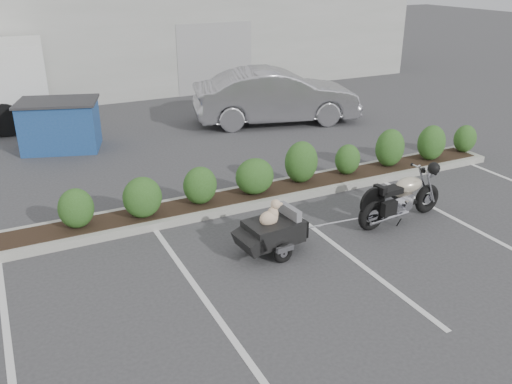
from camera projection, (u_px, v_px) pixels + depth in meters
name	position (u px, v px, depth m)	size (l,w,h in m)	color
ground	(269.00, 254.00, 9.34)	(90.00, 90.00, 0.00)	#38383A
planter_kerb	(262.00, 194.00, 11.54)	(12.00, 1.00, 0.15)	#9E9E93
building	(80.00, 31.00, 22.57)	(26.00, 10.00, 4.00)	#9EA099
motorcycle	(402.00, 198.00, 10.34)	(2.08, 0.74, 1.19)	black
pet_trailer	(273.00, 230.00, 9.24)	(1.67, 0.94, 0.99)	black
sedan	(276.00, 96.00, 16.68)	(1.76, 5.04, 1.66)	#9E9DA4
dumpster	(60.00, 125.00, 14.31)	(2.34, 1.93, 1.33)	navy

